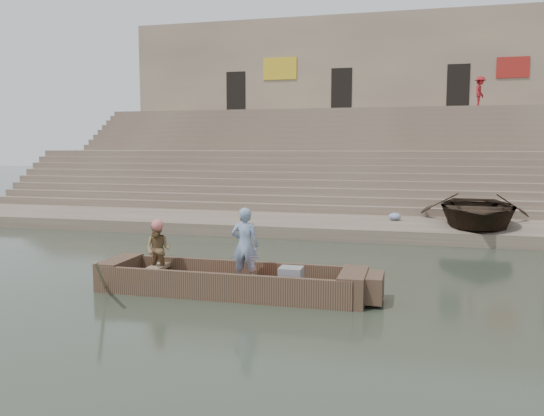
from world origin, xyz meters
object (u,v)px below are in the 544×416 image
at_px(pedestrian, 480,92).
at_px(television, 290,277).
at_px(standing_man, 245,245).
at_px(rowing_man, 158,249).
at_px(beached_rowboat, 477,209).
at_px(main_rowboat, 230,288).

bearing_deg(pedestrian, television, -176.35).
relative_size(standing_man, pedestrian, 0.95).
bearing_deg(rowing_man, television, -2.62).
bearing_deg(beached_rowboat, pedestrian, 86.89).
height_order(rowing_man, pedestrian, pedestrian).
xyz_separation_m(rowing_man, beached_rowboat, (7.41, 8.62, 0.12)).
distance_m(rowing_man, beached_rowboat, 11.37).
xyz_separation_m(rowing_man, television, (2.98, -0.15, -0.39)).
relative_size(main_rowboat, television, 10.87).
xyz_separation_m(main_rowboat, beached_rowboat, (5.71, 8.78, 0.83)).
distance_m(main_rowboat, rowing_man, 1.84).
xyz_separation_m(main_rowboat, standing_man, (0.30, 0.10, 0.90)).
xyz_separation_m(television, pedestrian, (5.80, 22.33, 5.61)).
bearing_deg(pedestrian, standing_man, -178.77).
bearing_deg(pedestrian, beached_rowboat, -167.58).
height_order(main_rowboat, beached_rowboat, beached_rowboat).
relative_size(television, beached_rowboat, 0.09).
xyz_separation_m(main_rowboat, pedestrian, (7.08, 22.33, 5.92)).
height_order(main_rowboat, rowing_man, rowing_man).
height_order(standing_man, television, standing_man).
distance_m(standing_man, rowing_man, 2.01).
bearing_deg(main_rowboat, standing_man, 18.29).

